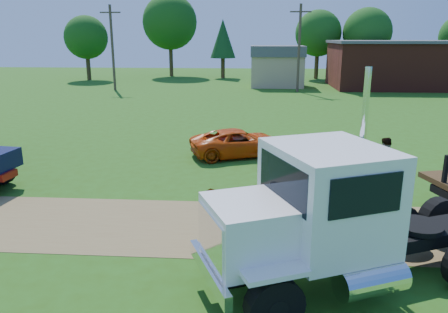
{
  "coord_description": "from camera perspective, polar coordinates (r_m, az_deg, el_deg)",
  "views": [
    {
      "loc": [
        1.39,
        -12.59,
        5.79
      ],
      "look_at": [
        0.34,
        2.52,
        1.6
      ],
      "focal_mm": 35.0,
      "sensor_mm": 36.0,
      "label": 1
    }
  ],
  "objects": [
    {
      "name": "ground",
      "position": [
        13.92,
        -2.16,
        -9.12
      ],
      "size": [
        140.0,
        140.0,
        0.0
      ],
      "primitive_type": "plane",
      "color": "#295312",
      "rests_on": "ground"
    },
    {
      "name": "dirt_track",
      "position": [
        13.92,
        -2.16,
        -9.1
      ],
      "size": [
        120.0,
        4.2,
        0.01
      ],
      "primitive_type": "cube",
      "color": "brown",
      "rests_on": "ground"
    },
    {
      "name": "white_semi_tractor",
      "position": [
        10.44,
        13.71,
        -7.81
      ],
      "size": [
        8.53,
        5.61,
        5.11
      ],
      "rotation": [
        0.0,
        0.0,
        0.4
      ],
      "color": "black",
      "rests_on": "ground"
    },
    {
      "name": "orange_pickup",
      "position": [
        21.72,
        2.0,
        1.82
      ],
      "size": [
        5.29,
        3.76,
        1.34
      ],
      "primitive_type": "imported",
      "rotation": [
        0.0,
        0.0,
        1.93
      ],
      "color": "#D34609",
      "rests_on": "ground"
    },
    {
      "name": "spectator_a",
      "position": [
        11.7,
        -1.43,
        -8.85
      ],
      "size": [
        0.82,
        0.68,
        1.94
      ],
      "primitive_type": "imported",
      "rotation": [
        0.0,
        0.0,
        0.35
      ],
      "color": "#999999",
      "rests_on": "ground"
    },
    {
      "name": "spectator_b",
      "position": [
        18.66,
        20.12,
        -0.52
      ],
      "size": [
        1.17,
        1.13,
        1.91
      ],
      "primitive_type": "imported",
      "rotation": [
        0.0,
        0.0,
        3.78
      ],
      "color": "#999999",
      "rests_on": "ground"
    },
    {
      "name": "brick_building",
      "position": [
        55.24,
        21.89,
        11.13
      ],
      "size": [
        15.4,
        10.4,
        5.3
      ],
      "color": "maroon",
      "rests_on": "ground"
    },
    {
      "name": "tan_shed",
      "position": [
        52.76,
        6.94,
        11.7
      ],
      "size": [
        6.2,
        5.4,
        4.7
      ],
      "color": "tan",
      "rests_on": "ground"
    },
    {
      "name": "utility_poles",
      "position": [
        47.82,
        9.79,
        13.96
      ],
      "size": [
        42.2,
        0.28,
        9.0
      ],
      "color": "#4F392D",
      "rests_on": "ground"
    },
    {
      "name": "tree_row",
      "position": [
        62.68,
        4.68,
        16.09
      ],
      "size": [
        55.51,
        13.24,
        11.66
      ],
      "color": "#342415",
      "rests_on": "ground"
    }
  ]
}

